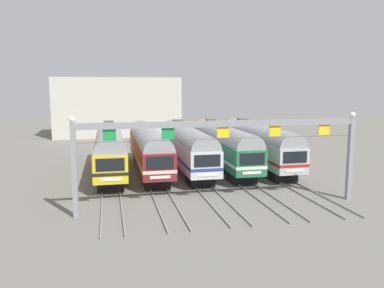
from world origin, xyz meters
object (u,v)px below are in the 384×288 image
object	(u,v)px
commuter_train_yellow	(109,148)
catenary_gantry	(223,138)
commuter_train_maroon	(149,147)
commuter_train_silver	(186,145)
commuter_train_green	(223,144)
commuter_train_stainless	(257,143)

from	to	relation	value
commuter_train_yellow	catenary_gantry	xyz separation A→B (m)	(8.04, -13.50, 2.55)
commuter_train_yellow	commuter_train_maroon	distance (m)	4.02
commuter_train_silver	commuter_train_green	world-z (taller)	same
commuter_train_yellow	commuter_train_stainless	bearing A→B (deg)	0.00
commuter_train_green	catenary_gantry	bearing A→B (deg)	-106.58
commuter_train_stainless	commuter_train_silver	bearing A→B (deg)	180.00
commuter_train_yellow	catenary_gantry	world-z (taller)	catenary_gantry
commuter_train_green	catenary_gantry	xyz separation A→B (m)	(-4.02, -13.50, 2.55)
commuter_train_green	commuter_train_yellow	bearing A→B (deg)	180.00
commuter_train_maroon	commuter_train_stainless	xyz separation A→B (m)	(12.06, 0.00, 0.00)
commuter_train_maroon	commuter_train_green	size ratio (longest dim) A/B	1.00
commuter_train_silver	commuter_train_green	bearing A→B (deg)	0.00
commuter_train_maroon	commuter_train_stainless	distance (m)	12.06
commuter_train_yellow	catenary_gantry	distance (m)	15.92
commuter_train_yellow	commuter_train_maroon	size ratio (longest dim) A/B	1.00
commuter_train_green	commuter_train_stainless	xyz separation A→B (m)	(4.02, 0.00, 0.00)
commuter_train_maroon	commuter_train_green	distance (m)	8.04
catenary_gantry	commuter_train_green	bearing A→B (deg)	73.42
commuter_train_yellow	commuter_train_green	distance (m)	12.06
commuter_train_silver	commuter_train_green	xyz separation A→B (m)	(4.02, 0.00, 0.00)
commuter_train_maroon	commuter_train_green	xyz separation A→B (m)	(8.04, 0.00, 0.00)
commuter_train_silver	catenary_gantry	bearing A→B (deg)	-90.00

